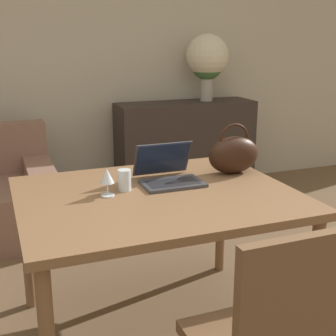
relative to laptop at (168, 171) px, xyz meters
name	(u,v)px	position (x,y,z in m)	size (l,w,h in m)	color
wall_back	(76,53)	(-0.06, 2.16, 0.53)	(10.00, 0.06, 2.70)	#BCB29E
dining_table	(157,208)	(-0.12, -0.16, -0.13)	(1.33, 1.06, 0.76)	brown
sideboard	(185,148)	(0.90, 1.86, -0.37)	(1.33, 0.40, 0.89)	#332823
laptop	(168,171)	(0.00, 0.00, 0.00)	(0.31, 0.30, 0.20)	#38383D
drinking_glass	(124,180)	(-0.25, -0.06, 0.00)	(0.07, 0.07, 0.11)	silver
wine_glass	(107,177)	(-0.35, -0.12, 0.04)	(0.07, 0.07, 0.14)	silver
handbag	(234,154)	(0.39, 0.01, 0.05)	(0.30, 0.15, 0.28)	black
flower_vase	(207,59)	(1.12, 1.88, 0.47)	(0.40, 0.40, 0.62)	#9E998E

